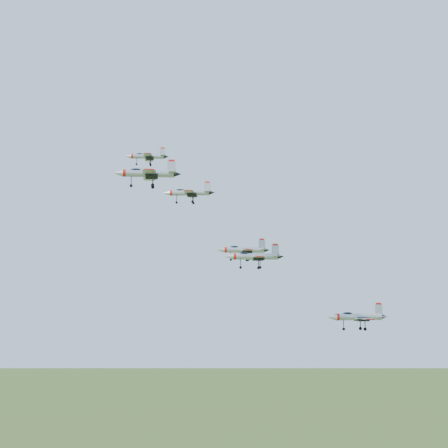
{
  "coord_description": "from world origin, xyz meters",
  "views": [
    {
      "loc": [
        7.64,
        -132.38,
        119.14
      ],
      "look_at": [
        6.7,
        -1.66,
        133.74
      ],
      "focal_mm": 50.0,
      "sensor_mm": 36.0,
      "label": 1
    }
  ],
  "objects": [
    {
      "name": "jet_left_low",
      "position": [
        10.82,
        9.14,
        129.06
      ],
      "size": [
        12.4,
        10.32,
        3.31
      ],
      "rotation": [
        0.0,
        0.0,
        0.12
      ],
      "color": "#A9ADB5"
    },
    {
      "name": "jet_lead",
      "position": [
        -11.83,
        12.33,
        151.48
      ],
      "size": [
        10.5,
        8.68,
        2.81
      ],
      "rotation": [
        0.0,
        0.0,
        0.07
      ],
      "color": "#A9ADB5"
    },
    {
      "name": "jet_right_high",
      "position": [
        -7.13,
        -22.25,
        140.63
      ],
      "size": [
        12.39,
        10.3,
        3.31
      ],
      "rotation": [
        0.0,
        0.0,
        0.11
      ],
      "color": "#A9ADB5"
    },
    {
      "name": "jet_left_high",
      "position": [
        -1.15,
        1.22,
        140.93
      ],
      "size": [
        11.52,
        9.49,
        3.08
      ],
      "rotation": [
        0.0,
        0.0,
        -0.04
      ],
      "color": "#A9ADB5"
    },
    {
      "name": "jet_right_low",
      "position": [
        12.48,
        -12.11,
        126.29
      ],
      "size": [
        11.69,
        9.69,
        3.12
      ],
      "rotation": [
        0.0,
        0.0,
        0.09
      ],
      "color": "#A9ADB5"
    },
    {
      "name": "jet_trail",
      "position": [
        34.9,
        1.55,
        114.25
      ],
      "size": [
        13.77,
        11.58,
        3.7
      ],
      "rotation": [
        0.0,
        0.0,
        0.2
      ],
      "color": "#A9ADB5"
    }
  ]
}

